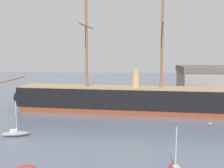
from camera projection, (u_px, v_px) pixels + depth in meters
name	position (u px, v px, depth m)	size (l,w,h in m)	color
tall_ship	(123.00, 99.00, 71.32)	(69.77, 15.92, 33.57)	brown
dinghy_foreground_left	(25.00, 168.00, 35.63)	(3.10, 1.93, 0.68)	#B22D28
sailboat_mid_left	(15.00, 133.00, 50.61)	(5.57, 2.92, 6.95)	gray
dinghy_alongside_stern	(210.00, 124.00, 58.76)	(1.64, 2.11, 0.46)	gray
sailboat_distant_centre	(131.00, 101.00, 86.53)	(2.84, 4.18, 5.28)	orange
seagull_in_flight	(115.00, 39.00, 55.68)	(0.42, 1.13, 0.13)	silver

